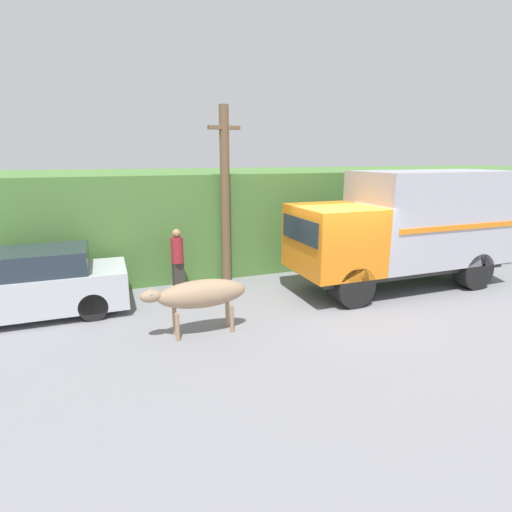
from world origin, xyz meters
name	(u,v)px	position (x,y,z in m)	size (l,w,h in m)	color
ground_plane	(339,305)	(0.00, 0.00, 0.00)	(60.00, 60.00, 0.00)	gray
hillside_embankment	(251,211)	(0.00, 6.63, 1.60)	(32.00, 6.80, 3.20)	#4C7A38
building_backdrop	(70,232)	(-6.48, 4.58, 1.53)	(5.61, 2.70, 3.04)	#99ADB7
cargo_truck	(410,225)	(2.67, 0.71, 1.81)	(6.56, 2.27, 3.32)	#2D2D2D
brown_cow	(201,294)	(-3.70, -0.39, 0.89)	(2.23, 0.60, 1.20)	#9E7F60
parked_suv	(33,285)	(-7.18, 1.97, 0.78)	(4.26, 1.76, 1.62)	silver
pedestrian_on_hill	(177,257)	(-3.65, 2.64, 0.98)	(0.42, 0.42, 1.78)	#38332D
utility_pole	(225,194)	(-2.13, 2.99, 2.65)	(0.90, 0.27, 5.11)	brown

